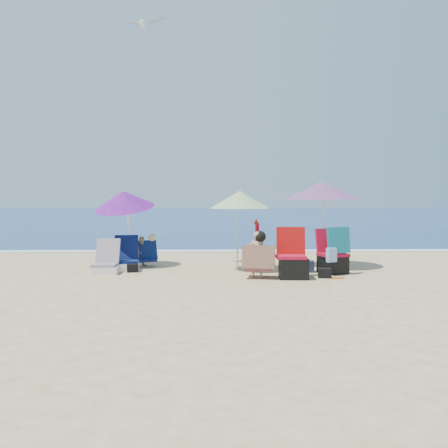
{
  "coord_description": "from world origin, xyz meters",
  "views": [
    {
      "loc": [
        -0.55,
        -9.69,
        1.66
      ],
      "look_at": [
        -0.3,
        1.0,
        1.1
      ],
      "focal_mm": 37.45,
      "sensor_mm": 36.0,
      "label": 1
    }
  ],
  "objects_px": {
    "chair_navy": "(126,261)",
    "chair_rainbow": "(106,264)",
    "umbrella_blue": "(124,200)",
    "person_left": "(144,251)",
    "umbrella_turquoise": "(322,191)",
    "camp_chair_left": "(293,263)",
    "umbrella_striped": "(240,200)",
    "furled_umbrella": "(257,242)",
    "seagull": "(143,24)",
    "camp_chair_right": "(333,257)",
    "person_center": "(258,255)"
  },
  "relations": [
    {
      "from": "umbrella_striped",
      "to": "person_center",
      "type": "relative_size",
      "value": 1.89
    },
    {
      "from": "seagull",
      "to": "person_left",
      "type": "bearing_deg",
      "value": 109.12
    },
    {
      "from": "camp_chair_left",
      "to": "person_center",
      "type": "xyz_separation_m",
      "value": [
        -0.74,
        0.0,
        0.16
      ]
    },
    {
      "from": "chair_rainbow",
      "to": "seagull",
      "type": "distance_m",
      "value": 5.8
    },
    {
      "from": "umbrella_blue",
      "to": "chair_rainbow",
      "type": "relative_size",
      "value": 2.66
    },
    {
      "from": "seagull",
      "to": "person_center",
      "type": "bearing_deg",
      "value": -33.44
    },
    {
      "from": "furled_umbrella",
      "to": "chair_rainbow",
      "type": "relative_size",
      "value": 1.61
    },
    {
      "from": "camp_chair_left",
      "to": "person_center",
      "type": "relative_size",
      "value": 1.07
    },
    {
      "from": "person_center",
      "to": "camp_chair_right",
      "type": "bearing_deg",
      "value": 18.54
    },
    {
      "from": "umbrella_turquoise",
      "to": "furled_umbrella",
      "type": "relative_size",
      "value": 2.01
    },
    {
      "from": "furled_umbrella",
      "to": "umbrella_striped",
      "type": "bearing_deg",
      "value": 153.39
    },
    {
      "from": "seagull",
      "to": "chair_rainbow",
      "type": "bearing_deg",
      "value": -127.05
    },
    {
      "from": "umbrella_striped",
      "to": "umbrella_blue",
      "type": "relative_size",
      "value": 0.93
    },
    {
      "from": "umbrella_blue",
      "to": "person_left",
      "type": "height_order",
      "value": "umbrella_blue"
    },
    {
      "from": "seagull",
      "to": "camp_chair_right",
      "type": "bearing_deg",
      "value": -14.67
    },
    {
      "from": "chair_navy",
      "to": "camp_chair_left",
      "type": "distance_m",
      "value": 3.94
    },
    {
      "from": "umbrella_turquoise",
      "to": "camp_chair_left",
      "type": "distance_m",
      "value": 2.47
    },
    {
      "from": "umbrella_striped",
      "to": "umbrella_blue",
      "type": "distance_m",
      "value": 2.9
    },
    {
      "from": "camp_chair_right",
      "to": "seagull",
      "type": "distance_m",
      "value": 7.11
    },
    {
      "from": "umbrella_striped",
      "to": "umbrella_blue",
      "type": "xyz_separation_m",
      "value": [
        -2.82,
        0.67,
        0.0
      ]
    },
    {
      "from": "chair_rainbow",
      "to": "camp_chair_left",
      "type": "distance_m",
      "value": 4.16
    },
    {
      "from": "umbrella_blue",
      "to": "camp_chair_left",
      "type": "xyz_separation_m",
      "value": [
        3.89,
        -1.81,
        -1.34
      ]
    },
    {
      "from": "umbrella_turquoise",
      "to": "person_left",
      "type": "height_order",
      "value": "umbrella_turquoise"
    },
    {
      "from": "furled_umbrella",
      "to": "camp_chair_left",
      "type": "bearing_deg",
      "value": -54.47
    },
    {
      "from": "camp_chair_right",
      "to": "person_center",
      "type": "height_order",
      "value": "camp_chair_right"
    },
    {
      "from": "umbrella_blue",
      "to": "camp_chair_right",
      "type": "relative_size",
      "value": 1.92
    },
    {
      "from": "umbrella_blue",
      "to": "umbrella_turquoise",
      "type": "bearing_deg",
      "value": -1.87
    },
    {
      "from": "person_center",
      "to": "seagull",
      "type": "xyz_separation_m",
      "value": [
        -2.62,
        1.73,
        5.39
      ]
    },
    {
      "from": "umbrella_turquoise",
      "to": "person_left",
      "type": "xyz_separation_m",
      "value": [
        -4.39,
        0.23,
        -1.5
      ]
    },
    {
      "from": "camp_chair_left",
      "to": "camp_chair_right",
      "type": "xyz_separation_m",
      "value": [
        1.01,
        0.59,
        0.06
      ]
    },
    {
      "from": "umbrella_turquoise",
      "to": "furled_umbrella",
      "type": "bearing_deg",
      "value": -156.75
    },
    {
      "from": "umbrella_striped",
      "to": "seagull",
      "type": "distance_m",
      "value": 4.84
    },
    {
      "from": "furled_umbrella",
      "to": "camp_chair_right",
      "type": "bearing_deg",
      "value": -11.79
    },
    {
      "from": "umbrella_turquoise",
      "to": "umbrella_blue",
      "type": "bearing_deg",
      "value": 178.13
    },
    {
      "from": "chair_navy",
      "to": "person_center",
      "type": "xyz_separation_m",
      "value": [
        2.99,
        -1.26,
        0.27
      ]
    },
    {
      "from": "camp_chair_left",
      "to": "camp_chair_right",
      "type": "relative_size",
      "value": 1.01
    },
    {
      "from": "umbrella_blue",
      "to": "person_center",
      "type": "bearing_deg",
      "value": -29.87
    },
    {
      "from": "person_left",
      "to": "furled_umbrella",
      "type": "bearing_deg",
      "value": -18.95
    },
    {
      "from": "camp_chair_left",
      "to": "umbrella_blue",
      "type": "bearing_deg",
      "value": 155.03
    },
    {
      "from": "umbrella_blue",
      "to": "furled_umbrella",
      "type": "bearing_deg",
      "value": -15.15
    },
    {
      "from": "person_left",
      "to": "umbrella_turquoise",
      "type": "bearing_deg",
      "value": -2.98
    },
    {
      "from": "chair_navy",
      "to": "chair_rainbow",
      "type": "xyz_separation_m",
      "value": [
        -0.36,
        -0.5,
        -0.01
      ]
    },
    {
      "from": "furled_umbrella",
      "to": "camp_chair_right",
      "type": "relative_size",
      "value": 1.16
    },
    {
      "from": "umbrella_striped",
      "to": "chair_rainbow",
      "type": "bearing_deg",
      "value": -172.95
    },
    {
      "from": "chair_navy",
      "to": "umbrella_blue",
      "type": "bearing_deg",
      "value": 105.53
    },
    {
      "from": "person_left",
      "to": "chair_navy",
      "type": "bearing_deg",
      "value": -117.5
    },
    {
      "from": "camp_chair_right",
      "to": "umbrella_striped",
      "type": "bearing_deg",
      "value": 165.21
    },
    {
      "from": "furled_umbrella",
      "to": "camp_chair_left",
      "type": "xyz_separation_m",
      "value": [
        0.67,
        -0.94,
        -0.35
      ]
    },
    {
      "from": "umbrella_turquoise",
      "to": "person_center",
      "type": "xyz_separation_m",
      "value": [
        -1.72,
        -1.65,
        -1.39
      ]
    },
    {
      "from": "camp_chair_right",
      "to": "furled_umbrella",
      "type": "bearing_deg",
      "value": 168.21
    }
  ]
}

